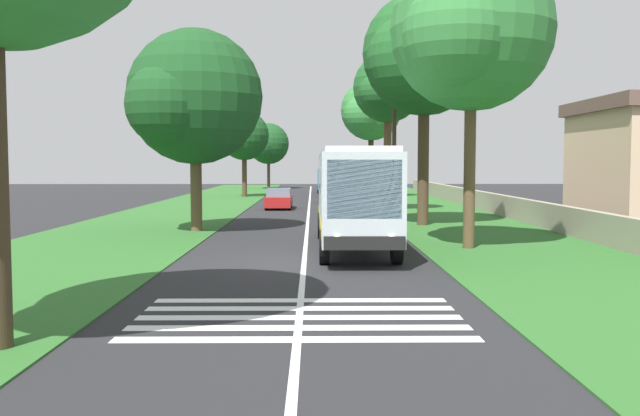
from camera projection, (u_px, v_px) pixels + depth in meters
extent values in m
plane|color=#262628|center=(304.00, 264.00, 22.07)|extent=(160.00, 160.00, 0.00)
cube|color=#2D6628|center=(154.00, 223.00, 36.96)|extent=(120.00, 8.00, 0.04)
cube|color=#2D6628|center=(461.00, 222.00, 37.12)|extent=(120.00, 8.00, 0.04)
cube|color=silver|center=(308.00, 223.00, 37.04)|extent=(110.00, 0.16, 0.01)
cube|color=silver|center=(354.00, 193.00, 25.83)|extent=(11.00, 2.50, 2.90)
cube|color=slate|center=(353.00, 179.00, 26.10)|extent=(9.68, 2.54, 0.85)
cube|color=slate|center=(364.00, 189.00, 20.36)|extent=(0.08, 2.20, 1.74)
cube|color=#B29E19|center=(353.00, 220.00, 25.90)|extent=(10.78, 2.53, 0.36)
cube|color=silver|center=(354.00, 151.00, 25.73)|extent=(10.56, 2.30, 0.18)
cube|color=black|center=(364.00, 243.00, 20.35)|extent=(0.16, 2.40, 0.40)
sphere|color=#F2EDCC|center=(337.00, 239.00, 20.39)|extent=(0.24, 0.24, 0.24)
sphere|color=#F2EDCC|center=(392.00, 239.00, 20.40)|extent=(0.24, 0.24, 0.24)
cylinder|color=black|center=(324.00, 247.00, 22.03)|extent=(1.10, 0.32, 1.10)
cylinder|color=black|center=(322.00, 226.00, 29.41)|extent=(1.10, 0.32, 1.10)
cylinder|color=black|center=(397.00, 247.00, 22.05)|extent=(1.10, 0.32, 1.10)
cylinder|color=black|center=(376.00, 226.00, 29.44)|extent=(1.10, 0.32, 1.10)
cube|color=silver|center=(297.00, 339.00, 12.71)|extent=(0.45, 6.80, 0.01)
cube|color=silver|center=(298.00, 328.00, 13.61)|extent=(0.45, 6.80, 0.01)
cube|color=silver|center=(299.00, 317.00, 14.51)|extent=(0.45, 6.80, 0.01)
cube|color=silver|center=(300.00, 308.00, 15.41)|extent=(0.45, 6.80, 0.01)
cube|color=silver|center=(301.00, 300.00, 16.31)|extent=(0.45, 6.80, 0.01)
cube|color=#B7A893|center=(340.00, 206.00, 42.68)|extent=(4.30, 1.75, 0.70)
cube|color=slate|center=(340.00, 196.00, 42.54)|extent=(2.00, 1.61, 0.55)
cylinder|color=black|center=(328.00, 211.00, 41.34)|extent=(0.64, 0.22, 0.64)
cylinder|color=black|center=(327.00, 208.00, 44.03)|extent=(0.64, 0.22, 0.64)
cylinder|color=black|center=(354.00, 211.00, 41.36)|extent=(0.64, 0.22, 0.64)
cylinder|color=black|center=(352.00, 208.00, 44.05)|extent=(0.64, 0.22, 0.64)
cube|color=#B21E1E|center=(279.00, 201.00, 48.11)|extent=(4.30, 1.75, 0.70)
cube|color=slate|center=(279.00, 192.00, 47.97)|extent=(2.00, 1.61, 0.55)
cylinder|color=black|center=(266.00, 205.00, 46.77)|extent=(0.64, 0.22, 0.64)
cylinder|color=black|center=(269.00, 203.00, 49.46)|extent=(0.64, 0.22, 0.64)
cylinder|color=black|center=(289.00, 205.00, 46.78)|extent=(0.64, 0.22, 0.64)
cylinder|color=black|center=(291.00, 203.00, 49.48)|extent=(0.64, 0.22, 0.64)
cube|color=navy|center=(330.00, 196.00, 55.25)|extent=(4.30, 1.75, 0.70)
cube|color=slate|center=(330.00, 188.00, 55.11)|extent=(2.00, 1.61, 0.55)
cylinder|color=black|center=(320.00, 200.00, 53.91)|extent=(0.64, 0.22, 0.64)
cylinder|color=black|center=(320.00, 198.00, 56.60)|extent=(0.64, 0.22, 0.64)
cylinder|color=black|center=(340.00, 200.00, 53.92)|extent=(0.64, 0.22, 0.64)
cylinder|color=black|center=(339.00, 198.00, 56.62)|extent=(0.64, 0.22, 0.64)
cube|color=navy|center=(330.00, 191.00, 64.81)|extent=(4.30, 1.75, 0.70)
cube|color=slate|center=(330.00, 184.00, 64.67)|extent=(2.00, 1.61, 0.55)
cylinder|color=black|center=(322.00, 194.00, 63.47)|extent=(0.64, 0.22, 0.64)
cylinder|color=black|center=(322.00, 193.00, 66.17)|extent=(0.64, 0.22, 0.64)
cylinder|color=black|center=(339.00, 194.00, 63.49)|extent=(0.64, 0.22, 0.64)
cylinder|color=black|center=(338.00, 193.00, 66.18)|extent=(0.64, 0.22, 0.64)
cube|color=teal|center=(328.00, 179.00, 72.50)|extent=(6.00, 2.10, 2.10)
cube|color=slate|center=(328.00, 175.00, 72.67)|extent=(5.04, 2.13, 0.70)
cube|color=slate|center=(328.00, 177.00, 69.52)|extent=(0.06, 1.76, 1.18)
cylinder|color=black|center=(319.00, 190.00, 70.67)|extent=(0.76, 0.24, 0.76)
cylinder|color=black|center=(318.00, 189.00, 74.46)|extent=(0.76, 0.24, 0.76)
cylinder|color=black|center=(337.00, 190.00, 70.69)|extent=(0.76, 0.24, 0.76)
cylinder|color=black|center=(336.00, 189.00, 74.48)|extent=(0.76, 0.24, 0.76)
cylinder|color=#4C3826|center=(269.00, 172.00, 83.28)|extent=(0.36, 0.36, 4.03)
sphere|color=#19471E|center=(268.00, 144.00, 83.06)|extent=(4.90, 4.90, 4.90)
sphere|color=#19471E|center=(269.00, 147.00, 84.55)|extent=(3.47, 3.47, 3.47)
sphere|color=#19471E|center=(262.00, 147.00, 81.86)|extent=(3.32, 3.32, 3.32)
cylinder|color=brown|center=(196.00, 183.00, 32.26)|extent=(0.53, 0.53, 4.49)
sphere|color=#19471E|center=(195.00, 97.00, 31.99)|extent=(6.23, 6.23, 6.23)
sphere|color=#19471E|center=(202.00, 110.00, 33.89)|extent=(3.87, 3.87, 3.87)
sphere|color=#19471E|center=(168.00, 104.00, 30.46)|extent=(3.74, 3.74, 3.74)
cylinder|color=#4C3826|center=(244.00, 173.00, 64.00)|extent=(0.45, 0.45, 4.38)
sphere|color=#19471E|center=(244.00, 135.00, 63.78)|extent=(4.55, 4.55, 4.55)
sphere|color=#19471E|center=(246.00, 140.00, 65.16)|extent=(2.99, 2.99, 2.99)
sphere|color=#19471E|center=(235.00, 139.00, 62.66)|extent=(2.68, 2.68, 2.68)
cylinder|color=#4C3826|center=(423.00, 157.00, 35.21)|extent=(0.57, 0.57, 6.93)
sphere|color=#1E5623|center=(424.00, 53.00, 34.86)|extent=(6.23, 6.23, 6.23)
sphere|color=#1E5623|center=(419.00, 68.00, 36.76)|extent=(3.78, 3.78, 3.78)
sphere|color=#1E5623|center=(410.00, 58.00, 33.33)|extent=(4.17, 4.17, 4.17)
cylinder|color=brown|center=(470.00, 162.00, 25.70)|extent=(0.43, 0.43, 6.41)
sphere|color=#337A38|center=(472.00, 29.00, 25.38)|extent=(5.99, 5.99, 5.99)
sphere|color=#337A38|center=(461.00, 49.00, 27.20)|extent=(4.39, 4.39, 4.39)
sphere|color=#337A38|center=(455.00, 34.00, 23.91)|extent=(3.69, 3.69, 3.69)
cylinder|color=brown|center=(387.00, 159.00, 45.24)|extent=(0.51, 0.51, 6.77)
sphere|color=#1E5623|center=(388.00, 88.00, 44.93)|extent=(4.52, 4.52, 4.52)
sphere|color=#1E5623|center=(386.00, 95.00, 46.31)|extent=(2.53, 2.53, 2.53)
sphere|color=#1E5623|center=(379.00, 91.00, 43.82)|extent=(2.55, 2.55, 2.55)
cylinder|color=#3D2D1E|center=(371.00, 162.00, 62.81)|extent=(0.49, 0.49, 6.35)
sphere|color=#337A38|center=(371.00, 110.00, 62.50)|extent=(5.46, 5.46, 5.46)
sphere|color=#337A38|center=(370.00, 116.00, 64.16)|extent=(3.62, 3.62, 3.62)
sphere|color=#337A38|center=(363.00, 114.00, 61.15)|extent=(3.40, 3.40, 3.40)
cylinder|color=#473828|center=(394.00, 151.00, 38.54)|extent=(0.24, 0.24, 7.63)
cube|color=#3D3326|center=(395.00, 93.00, 38.32)|extent=(0.12, 1.40, 0.12)
cube|color=#9E937F|center=(499.00, 205.00, 42.10)|extent=(70.00, 0.40, 1.24)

